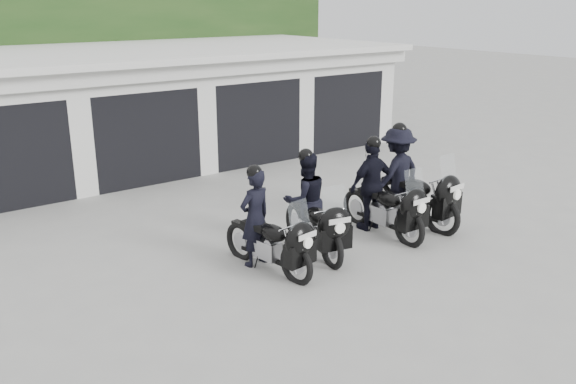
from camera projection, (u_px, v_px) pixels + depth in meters
ground at (288, 259)px, 10.34m from camera, size 80.00×80.00×0.00m
garage_block at (107, 110)px, 16.09m from camera, size 16.40×6.80×2.96m
background_vegetation at (59, 47)px, 19.62m from camera, size 20.00×3.90×5.80m
police_bike_a at (267, 229)px, 9.76m from camera, size 0.78×2.02×1.77m
police_bike_b at (310, 207)px, 10.55m from camera, size 1.02×2.08×1.83m
police_bike_c at (378, 191)px, 11.36m from camera, size 1.03×2.15×1.87m
police_bike_d at (404, 180)px, 11.87m from camera, size 1.27×2.32×2.02m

